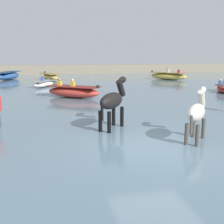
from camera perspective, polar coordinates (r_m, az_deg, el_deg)
ground_plane at (r=9.05m, az=8.67°, el=-8.23°), size 120.00×120.00×0.00m
water_surface at (r=18.42m, az=-2.65°, el=2.48°), size 90.00×90.00×0.25m
horse_lead_black at (r=10.69m, az=0.11°, el=2.04°), size 1.54×1.73×2.15m
horse_trailing_pinto at (r=9.57m, az=16.49°, el=-0.31°), size 1.41×1.56×1.95m
boat_distant_west at (r=22.43m, az=21.15°, el=4.33°), size 1.60×2.52×0.93m
boat_distant_east at (r=31.46m, az=11.15°, el=7.01°), size 3.66×4.01×1.24m
boat_far_inshore at (r=24.72m, az=-13.39°, el=5.45°), size 2.14×2.59×1.01m
boat_near_starboard at (r=30.89m, az=-12.18°, el=6.83°), size 2.26×3.54×0.84m
boat_mid_channel at (r=18.59m, az=-7.70°, el=4.01°), size 3.70×3.24×1.21m
boat_far_offshore at (r=32.90m, az=-19.89°, el=6.79°), size 2.75×4.43×0.83m
far_shoreline at (r=40.60m, az=-8.31°, el=8.21°), size 80.00×2.40×1.42m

